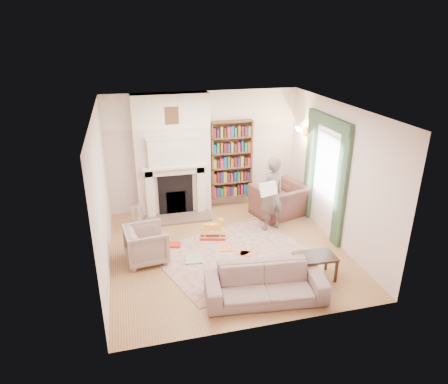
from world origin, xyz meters
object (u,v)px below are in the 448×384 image
object	(u,v)px
man_reading	(271,194)
paraffin_heater	(137,217)
bookcase	(231,160)
sofa	(265,284)
coffee_table	(314,267)
armchair_reading	(280,200)
rocking_horse	(213,229)
armchair_left	(146,244)

from	to	relation	value
man_reading	paraffin_heater	distance (m)	2.97
bookcase	sofa	world-z (taller)	bookcase
coffee_table	armchair_reading	bearing A→B (deg)	85.16
bookcase	coffee_table	size ratio (longest dim) A/B	2.64
paraffin_heater	rocking_horse	world-z (taller)	paraffin_heater
bookcase	man_reading	xyz separation A→B (m)	(0.49, -1.46, -0.35)
sofa	man_reading	world-z (taller)	man_reading
paraffin_heater	rocking_horse	size ratio (longest dim) A/B	1.04
armchair_reading	coffee_table	bearing A→B (deg)	65.14
armchair_left	man_reading	distance (m)	2.82
rocking_horse	armchair_left	bearing A→B (deg)	-145.59
armchair_reading	man_reading	bearing A→B (deg)	36.13
sofa	paraffin_heater	xyz separation A→B (m)	(-1.89, 3.01, -0.01)
sofa	coffee_table	xyz separation A→B (m)	(1.03, 0.34, -0.06)
bookcase	coffee_table	xyz separation A→B (m)	(0.59, -3.41, -0.95)
armchair_reading	man_reading	xyz separation A→B (m)	(-0.45, -0.60, 0.45)
bookcase	sofa	distance (m)	3.89
armchair_left	paraffin_heater	bearing A→B (deg)	-1.98
sofa	rocking_horse	distance (m)	2.18
rocking_horse	sofa	bearing A→B (deg)	-65.04
armchair_reading	rocking_horse	bearing A→B (deg)	6.00
armchair_reading	sofa	distance (m)	3.21
sofa	armchair_reading	bearing A→B (deg)	71.12
armchair_left	sofa	world-z (taller)	armchair_left
bookcase	man_reading	distance (m)	1.58
armchair_reading	sofa	xyz separation A→B (m)	(-1.38, -2.90, -0.09)
armchair_reading	paraffin_heater	xyz separation A→B (m)	(-3.28, 0.11, -0.10)
man_reading	rocking_horse	distance (m)	1.46
rocking_horse	coffee_table	bearing A→B (deg)	-37.06
paraffin_heater	rocking_horse	xyz separation A→B (m)	(1.50, -0.86, -0.04)
armchair_reading	armchair_left	bearing A→B (deg)	4.61
armchair_left	man_reading	world-z (taller)	man_reading
armchair_reading	coffee_table	xyz separation A→B (m)	(-0.35, -2.55, -0.15)
coffee_table	sofa	bearing A→B (deg)	-158.58
armchair_reading	coffee_table	size ratio (longest dim) A/B	1.63
coffee_table	armchair_left	bearing A→B (deg)	158.12
armchair_reading	sofa	bearing A→B (deg)	47.47
bookcase	armchair_left	bearing A→B (deg)	-136.33
armchair_reading	armchair_left	world-z (taller)	armchair_reading
bookcase	man_reading	size ratio (longest dim) A/B	1.13
bookcase	coffee_table	distance (m)	3.59
armchair_left	armchair_reading	bearing A→B (deg)	-75.39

